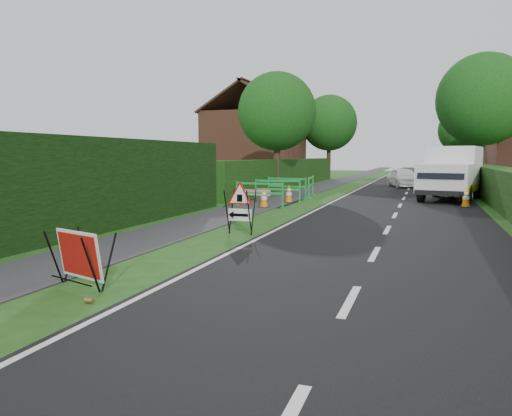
# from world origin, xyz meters

# --- Properties ---
(ground) EXTENTS (120.00, 120.00, 0.00)m
(ground) POSITION_xyz_m (0.00, 0.00, 0.00)
(ground) COLOR #1F4914
(ground) RESTS_ON ground
(road_surface) EXTENTS (6.00, 90.00, 0.02)m
(road_surface) POSITION_xyz_m (2.50, 35.00, 0.00)
(road_surface) COLOR black
(road_surface) RESTS_ON ground
(footpath) EXTENTS (2.00, 90.00, 0.02)m
(footpath) POSITION_xyz_m (-3.00, 35.00, 0.01)
(footpath) COLOR #2D2D30
(footpath) RESTS_ON ground
(hedge_west_near) EXTENTS (1.10, 18.00, 2.50)m
(hedge_west_near) POSITION_xyz_m (-5.00, 0.00, 0.00)
(hedge_west_near) COLOR black
(hedge_west_near) RESTS_ON ground
(hedge_west_far) EXTENTS (1.00, 24.00, 1.80)m
(hedge_west_far) POSITION_xyz_m (-5.00, 22.00, 0.00)
(hedge_west_far) COLOR #14380F
(hedge_west_far) RESTS_ON ground
(hedge_east) EXTENTS (1.20, 50.00, 1.50)m
(hedge_east) POSITION_xyz_m (6.50, 16.00, 0.00)
(hedge_east) COLOR #14380F
(hedge_east) RESTS_ON ground
(house_west) EXTENTS (7.50, 7.40, 7.88)m
(house_west) POSITION_xyz_m (-10.00, 30.00, 2.90)
(house_west) COLOR brown
(house_west) RESTS_ON ground
(tree_nw) EXTENTS (4.40, 4.40, 6.70)m
(tree_nw) POSITION_xyz_m (-4.60, 18.00, 4.48)
(tree_nw) COLOR #2D2116
(tree_nw) RESTS_ON ground
(tree_ne) EXTENTS (5.20, 5.20, 7.79)m
(tree_ne) POSITION_xyz_m (6.40, 22.00, 5.17)
(tree_ne) COLOR #2D2116
(tree_ne) RESTS_ON ground
(tree_fw) EXTENTS (4.80, 4.80, 7.24)m
(tree_fw) POSITION_xyz_m (-4.60, 34.00, 4.83)
(tree_fw) COLOR #2D2116
(tree_fw) RESTS_ON ground
(tree_fe) EXTENTS (4.20, 4.20, 6.33)m
(tree_fe) POSITION_xyz_m (6.40, 38.00, 4.22)
(tree_fe) COLOR #2D2116
(tree_fe) RESTS_ON ground
(red_rect_sign) EXTENTS (1.16, 0.92, 0.87)m
(red_rect_sign) POSITION_xyz_m (-1.51, -3.08, 0.50)
(red_rect_sign) COLOR black
(red_rect_sign) RESTS_ON ground
(triangle_sign) EXTENTS (0.83, 0.83, 1.15)m
(triangle_sign) POSITION_xyz_m (-1.05, 2.53, 0.80)
(triangle_sign) COLOR black
(triangle_sign) RESTS_ON ground
(works_van) EXTENTS (3.07, 5.64, 2.44)m
(works_van) POSITION_xyz_m (4.56, 15.13, 1.29)
(works_van) COLOR silver
(works_van) RESTS_ON ground
(traffic_cone_0) EXTENTS (0.38, 0.38, 0.79)m
(traffic_cone_0) POSITION_xyz_m (4.96, 11.79, 0.39)
(traffic_cone_0) COLOR black
(traffic_cone_0) RESTS_ON ground
(traffic_cone_1) EXTENTS (0.38, 0.38, 0.79)m
(traffic_cone_1) POSITION_xyz_m (5.00, 14.14, 0.39)
(traffic_cone_1) COLOR black
(traffic_cone_1) RESTS_ON ground
(traffic_cone_2) EXTENTS (0.38, 0.38, 0.79)m
(traffic_cone_2) POSITION_xyz_m (4.60, 16.29, 0.39)
(traffic_cone_2) COLOR black
(traffic_cone_2) RESTS_ON ground
(traffic_cone_3) EXTENTS (0.38, 0.38, 0.79)m
(traffic_cone_3) POSITION_xyz_m (-2.50, 9.15, 0.39)
(traffic_cone_3) COLOR black
(traffic_cone_3) RESTS_ON ground
(traffic_cone_4) EXTENTS (0.38, 0.38, 0.79)m
(traffic_cone_4) POSITION_xyz_m (-2.12, 11.46, 0.39)
(traffic_cone_4) COLOR black
(traffic_cone_4) RESTS_ON ground
(ped_barrier_0) EXTENTS (2.09, 0.58, 1.00)m
(ped_barrier_0) POSITION_xyz_m (-2.77, 9.39, 0.63)
(ped_barrier_0) COLOR green
(ped_barrier_0) RESTS_ON ground
(ped_barrier_1) EXTENTS (2.07, 0.41, 1.00)m
(ped_barrier_1) POSITION_xyz_m (-2.70, 11.69, 0.63)
(ped_barrier_1) COLOR green
(ped_barrier_1) RESTS_ON ground
(ped_barrier_2) EXTENTS (2.09, 0.77, 1.00)m
(ped_barrier_2) POSITION_xyz_m (-2.86, 13.82, 0.63)
(ped_barrier_2) COLOR green
(ped_barrier_2) RESTS_ON ground
(ped_barrier_3) EXTENTS (0.58, 2.09, 1.00)m
(ped_barrier_3) POSITION_xyz_m (-1.92, 14.90, 0.63)
(ped_barrier_3) COLOR green
(ped_barrier_3) RESTS_ON ground
(redwhite_plank) EXTENTS (1.50, 0.07, 0.25)m
(redwhite_plank) POSITION_xyz_m (-3.54, 10.91, 0.00)
(redwhite_plank) COLOR red
(redwhite_plank) RESTS_ON ground
(litter_can) EXTENTS (0.12, 0.07, 0.07)m
(litter_can) POSITION_xyz_m (-0.89, -3.70, 0.00)
(litter_can) COLOR #BF7F4C
(litter_can) RESTS_ON ground
(hatchback_car) EXTENTS (2.52, 4.00, 1.27)m
(hatchback_car) POSITION_xyz_m (2.09, 24.02, 0.64)
(hatchback_car) COLOR white
(hatchback_car) RESTS_ON ground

